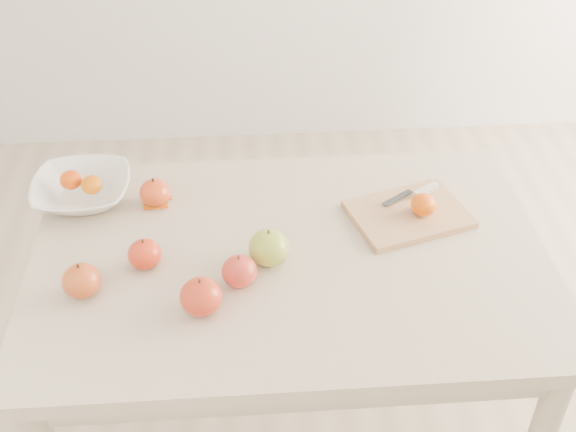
{
  "coord_description": "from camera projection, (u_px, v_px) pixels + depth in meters",
  "views": [
    {
      "loc": [
        -0.1,
        -1.26,
        1.85
      ],
      "look_at": [
        0.0,
        0.05,
        0.82
      ],
      "focal_mm": 45.0,
      "sensor_mm": 36.0,
      "label": 1
    }
  ],
  "objects": [
    {
      "name": "table",
      "position": [
        290.0,
        284.0,
        1.74
      ],
      "size": [
        1.2,
        0.8,
        0.75
      ],
      "color": "beige",
      "rests_on": "ground"
    },
    {
      "name": "apple_red_e",
      "position": [
        239.0,
        271.0,
        1.57
      ],
      "size": [
        0.08,
        0.08,
        0.07
      ],
      "primitive_type": "ellipsoid",
      "color": "maroon",
      "rests_on": "table"
    },
    {
      "name": "cutting_board",
      "position": [
        408.0,
        214.0,
        1.78
      ],
      "size": [
        0.32,
        0.27,
        0.02
      ],
      "primitive_type": "cube",
      "rotation": [
        0.0,
        0.0,
        0.29
      ],
      "color": "tan",
      "rests_on": "table"
    },
    {
      "name": "apple_red_d",
      "position": [
        81.0,
        281.0,
        1.55
      ],
      "size": [
        0.08,
        0.08,
        0.08
      ],
      "primitive_type": "ellipsoid",
      "color": "#9C200D",
      "rests_on": "table"
    },
    {
      "name": "bowl_tangerine_near",
      "position": [
        71.0,
        180.0,
        1.81
      ],
      "size": [
        0.05,
        0.05,
        0.05
      ],
      "primitive_type": "ellipsoid",
      "color": "#DA4907",
      "rests_on": "fruit_bowl"
    },
    {
      "name": "bowl_tangerine_far",
      "position": [
        92.0,
        185.0,
        1.79
      ],
      "size": [
        0.05,
        0.05,
        0.05
      ],
      "primitive_type": "ellipsoid",
      "color": "orange",
      "rests_on": "fruit_bowl"
    },
    {
      "name": "apple_red_c",
      "position": [
        201.0,
        297.0,
        1.5
      ],
      "size": [
        0.09,
        0.09,
        0.08
      ],
      "primitive_type": "ellipsoid",
      "color": "maroon",
      "rests_on": "table"
    },
    {
      "name": "board_tangerine",
      "position": [
        423.0,
        204.0,
        1.75
      ],
      "size": [
        0.06,
        0.06,
        0.05
      ],
      "primitive_type": "ellipsoid",
      "color": "#DC5407",
      "rests_on": "cutting_board"
    },
    {
      "name": "apple_red_a",
      "position": [
        155.0,
        193.0,
        1.8
      ],
      "size": [
        0.08,
        0.08,
        0.07
      ],
      "primitive_type": "ellipsoid",
      "color": "#A71A18",
      "rests_on": "table"
    },
    {
      "name": "fruit_bowl",
      "position": [
        82.0,
        190.0,
        1.82
      ],
      "size": [
        0.25,
        0.25,
        0.06
      ],
      "primitive_type": "imported",
      "color": "white",
      "rests_on": "table"
    },
    {
      "name": "apple_green",
      "position": [
        269.0,
        248.0,
        1.63
      ],
      "size": [
        0.09,
        0.09,
        0.08
      ],
      "primitive_type": "ellipsoid",
      "color": "olive",
      "rests_on": "table"
    },
    {
      "name": "orange_peel_a",
      "position": [
        156.0,
        204.0,
        1.82
      ],
      "size": [
        0.06,
        0.05,
        0.01
      ],
      "primitive_type": "cube",
      "rotation": [
        0.21,
        0.0,
        0.11
      ],
      "color": "#CA5F0E",
      "rests_on": "table"
    },
    {
      "name": "paring_knife",
      "position": [
        422.0,
        191.0,
        1.82
      ],
      "size": [
        0.16,
        0.09,
        0.01
      ],
      "color": "silver",
      "rests_on": "cutting_board"
    },
    {
      "name": "orange_peel_b",
      "position": [
        162.0,
        198.0,
        1.84
      ],
      "size": [
        0.05,
        0.05,
        0.01
      ],
      "primitive_type": "cube",
      "rotation": [
        -0.14,
        0.0,
        0.24
      ],
      "color": "#CE490E",
      "rests_on": "table"
    },
    {
      "name": "apple_red_b",
      "position": [
        145.0,
        254.0,
        1.62
      ],
      "size": [
        0.08,
        0.08,
        0.07
      ],
      "primitive_type": "ellipsoid",
      "color": "#A2140C",
      "rests_on": "table"
    }
  ]
}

